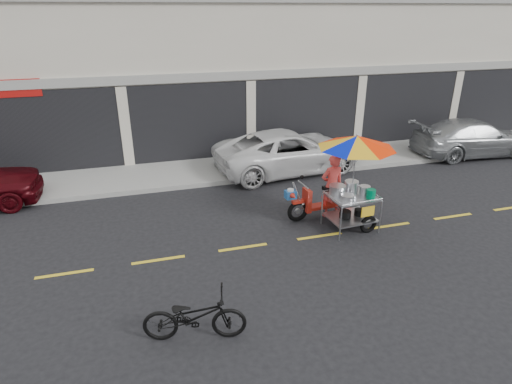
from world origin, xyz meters
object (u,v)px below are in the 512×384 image
object	(u,v)px
silver_pickup	(473,138)
near_bicycle	(194,316)
white_pickup	(289,151)
food_vendor_rig	(346,167)

from	to	relation	value
silver_pickup	near_bicycle	size ratio (longest dim) A/B	2.69
white_pickup	near_bicycle	size ratio (longest dim) A/B	2.91
white_pickup	silver_pickup	xyz separation A→B (m)	(7.47, -0.31, -0.03)
food_vendor_rig	white_pickup	bearing A→B (deg)	85.60
near_bicycle	food_vendor_rig	xyz separation A→B (m)	(4.43, 3.27, 1.12)
white_pickup	near_bicycle	world-z (taller)	white_pickup
white_pickup	near_bicycle	distance (m)	8.66
silver_pickup	near_bicycle	bearing A→B (deg)	124.15
white_pickup	silver_pickup	size ratio (longest dim) A/B	1.08
silver_pickup	food_vendor_rig	distance (m)	8.45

